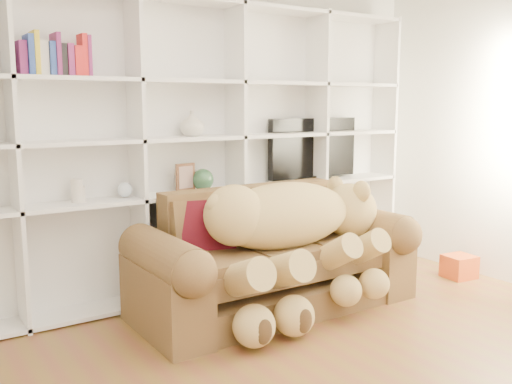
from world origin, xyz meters
TOP-DOWN VIEW (x-y plane):
  - wall_back at (0.00, 2.50)m, footprint 5.00×0.02m
  - bookshelf at (-0.24, 2.36)m, footprint 4.43×0.35m
  - sofa at (0.40, 1.68)m, footprint 2.18×0.94m
  - teddy_bear at (0.45, 1.50)m, footprint 1.70×0.91m
  - throw_pillow at (-0.10, 1.83)m, footprint 0.45×0.33m
  - gift_box at (2.25, 1.35)m, footprint 0.28×0.27m
  - tv at (1.33, 2.35)m, footprint 0.97×0.18m
  - picture_frame at (-0.03, 2.30)m, footprint 0.18×0.05m
  - green_vase at (0.13, 2.30)m, footprint 0.18×0.18m
  - figurine_tall at (-0.91, 2.30)m, footprint 0.11×0.11m
  - figurine_short at (-0.88, 2.30)m, footprint 0.08×0.08m
  - snow_globe at (-0.55, 2.30)m, footprint 0.12×0.12m
  - shelf_vase at (0.04, 2.30)m, footprint 0.26×0.26m

SIDE VIEW (x-z plane):
  - gift_box at x=2.25m, z-range 0.00..0.21m
  - sofa at x=0.40m, z-range -0.11..0.80m
  - teddy_bear at x=0.45m, z-range 0.15..1.14m
  - throw_pillow at x=-0.10m, z-range 0.46..0.88m
  - figurine_short at x=-0.88m, z-range 0.86..0.98m
  - snow_globe at x=-0.55m, z-range 0.87..0.99m
  - figurine_tall at x=-0.91m, z-range 0.86..1.04m
  - green_vase at x=0.13m, z-range 0.86..1.05m
  - picture_frame at x=-0.03m, z-range 0.88..1.10m
  - tv at x=1.33m, z-range 0.86..1.44m
  - bookshelf at x=-0.24m, z-range 0.11..2.51m
  - wall_back at x=0.00m, z-range 0.00..2.70m
  - shelf_vase at x=0.04m, z-range 1.31..1.52m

